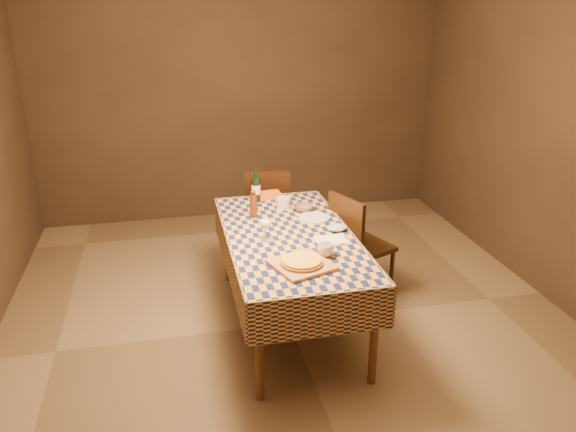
{
  "coord_description": "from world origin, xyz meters",
  "views": [
    {
      "loc": [
        -0.84,
        -3.74,
        2.44
      ],
      "look_at": [
        0.0,
        0.05,
        0.9
      ],
      "focal_mm": 35.0,
      "sensor_mm": 36.0,
      "label": 1
    }
  ],
  "objects_px": {
    "bowl": "(303,208)",
    "wine_bottle": "(256,188)",
    "pizza": "(302,261)",
    "chair_right": "(356,241)",
    "dining_table": "(289,244)",
    "chair_far": "(268,209)",
    "white_plate": "(314,218)",
    "cutting_board": "(301,265)"
  },
  "relations": [
    {
      "from": "dining_table",
      "to": "wine_bottle",
      "type": "bearing_deg",
      "value": 98.99
    },
    {
      "from": "cutting_board",
      "to": "pizza",
      "type": "bearing_deg",
      "value": 0.0
    },
    {
      "from": "wine_bottle",
      "to": "chair_right",
      "type": "distance_m",
      "value": 0.96
    },
    {
      "from": "pizza",
      "to": "white_plate",
      "type": "xyz_separation_m",
      "value": [
        0.3,
        0.79,
        -0.03
      ]
    },
    {
      "from": "cutting_board",
      "to": "pizza",
      "type": "height_order",
      "value": "pizza"
    },
    {
      "from": "bowl",
      "to": "dining_table",
      "type": "bearing_deg",
      "value": -116.03
    },
    {
      "from": "dining_table",
      "to": "cutting_board",
      "type": "distance_m",
      "value": 0.54
    },
    {
      "from": "bowl",
      "to": "cutting_board",
      "type": "bearing_deg",
      "value": -104.75
    },
    {
      "from": "wine_bottle",
      "to": "chair_far",
      "type": "height_order",
      "value": "wine_bottle"
    },
    {
      "from": "dining_table",
      "to": "bowl",
      "type": "relative_size",
      "value": 11.55
    },
    {
      "from": "chair_right",
      "to": "white_plate",
      "type": "bearing_deg",
      "value": -174.84
    },
    {
      "from": "chair_far",
      "to": "cutting_board",
      "type": "bearing_deg",
      "value": -93.28
    },
    {
      "from": "white_plate",
      "to": "cutting_board",
      "type": "bearing_deg",
      "value": -110.5
    },
    {
      "from": "wine_bottle",
      "to": "chair_right",
      "type": "xyz_separation_m",
      "value": [
        0.75,
        -0.47,
        -0.36
      ]
    },
    {
      "from": "wine_bottle",
      "to": "dining_table",
      "type": "bearing_deg",
      "value": -81.01
    },
    {
      "from": "bowl",
      "to": "pizza",
      "type": "bearing_deg",
      "value": -104.75
    },
    {
      "from": "bowl",
      "to": "chair_far",
      "type": "bearing_deg",
      "value": 101.78
    },
    {
      "from": "chair_far",
      "to": "white_plate",
      "type": "bearing_deg",
      "value": -78.19
    },
    {
      "from": "pizza",
      "to": "chair_far",
      "type": "relative_size",
      "value": 0.33
    },
    {
      "from": "dining_table",
      "to": "pizza",
      "type": "xyz_separation_m",
      "value": [
        -0.04,
        -0.53,
        0.11
      ]
    },
    {
      "from": "cutting_board",
      "to": "white_plate",
      "type": "relative_size",
      "value": 1.42
    },
    {
      "from": "chair_right",
      "to": "chair_far",
      "type": "bearing_deg",
      "value": 122.13
    },
    {
      "from": "pizza",
      "to": "chair_right",
      "type": "xyz_separation_m",
      "value": [
        0.67,
        0.83,
        -0.28
      ]
    },
    {
      "from": "dining_table",
      "to": "pizza",
      "type": "distance_m",
      "value": 0.54
    },
    {
      "from": "dining_table",
      "to": "pizza",
      "type": "relative_size",
      "value": 6.03
    },
    {
      "from": "bowl",
      "to": "white_plate",
      "type": "height_order",
      "value": "bowl"
    },
    {
      "from": "bowl",
      "to": "wine_bottle",
      "type": "height_order",
      "value": "wine_bottle"
    },
    {
      "from": "chair_far",
      "to": "bowl",
      "type": "bearing_deg",
      "value": -78.22
    },
    {
      "from": "pizza",
      "to": "bowl",
      "type": "bearing_deg",
      "value": 75.25
    },
    {
      "from": "pizza",
      "to": "chair_far",
      "type": "xyz_separation_m",
      "value": [
        0.1,
        1.74,
        -0.28
      ]
    },
    {
      "from": "chair_far",
      "to": "chair_right",
      "type": "bearing_deg",
      "value": -57.87
    },
    {
      "from": "dining_table",
      "to": "chair_right",
      "type": "distance_m",
      "value": 0.72
    },
    {
      "from": "wine_bottle",
      "to": "white_plate",
      "type": "relative_size",
      "value": 1.23
    },
    {
      "from": "cutting_board",
      "to": "wine_bottle",
      "type": "relative_size",
      "value": 1.15
    },
    {
      "from": "dining_table",
      "to": "chair_far",
      "type": "distance_m",
      "value": 1.22
    },
    {
      "from": "dining_table",
      "to": "white_plate",
      "type": "distance_m",
      "value": 0.38
    },
    {
      "from": "bowl",
      "to": "wine_bottle",
      "type": "relative_size",
      "value": 0.51
    },
    {
      "from": "chair_right",
      "to": "cutting_board",
      "type": "bearing_deg",
      "value": -129.02
    },
    {
      "from": "dining_table",
      "to": "cutting_board",
      "type": "relative_size",
      "value": 5.14
    },
    {
      "from": "chair_far",
      "to": "dining_table",
      "type": "bearing_deg",
      "value": -92.94
    },
    {
      "from": "dining_table",
      "to": "cutting_board",
      "type": "height_order",
      "value": "cutting_board"
    },
    {
      "from": "dining_table",
      "to": "cutting_board",
      "type": "bearing_deg",
      "value": -94.06
    }
  ]
}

